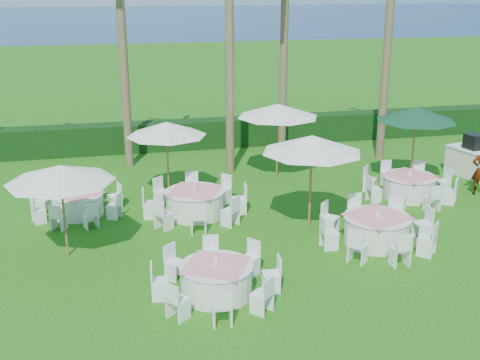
{
  "coord_description": "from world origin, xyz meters",
  "views": [
    {
      "loc": [
        -3.21,
        -13.11,
        6.84
      ],
      "look_at": [
        0.53,
        3.29,
        1.3
      ],
      "focal_mm": 45.0,
      "sensor_mm": 36.0,
      "label": 1
    }
  ],
  "objects_px": {
    "umbrella_b": "(312,144)",
    "banquet_table_f": "(409,186)",
    "banquet_table_d": "(78,204)",
    "umbrella_d": "(278,110)",
    "umbrella_c": "(166,129)",
    "umbrella_a": "(60,174)",
    "banquet_table_c": "(377,229)",
    "banquet_table_e": "(195,202)",
    "banquet_table_b": "(216,279)",
    "umbrella_green": "(416,114)"
  },
  "relations": [
    {
      "from": "umbrella_a",
      "to": "umbrella_c",
      "type": "bearing_deg",
      "value": 50.95
    },
    {
      "from": "umbrella_b",
      "to": "umbrella_green",
      "type": "height_order",
      "value": "umbrella_green"
    },
    {
      "from": "banquet_table_f",
      "to": "umbrella_c",
      "type": "relative_size",
      "value": 1.17
    },
    {
      "from": "banquet_table_c",
      "to": "banquet_table_e",
      "type": "xyz_separation_m",
      "value": [
        -4.52,
        3.21,
        -0.0
      ]
    },
    {
      "from": "banquet_table_b",
      "to": "umbrella_a",
      "type": "relative_size",
      "value": 1.08
    },
    {
      "from": "banquet_table_c",
      "to": "umbrella_c",
      "type": "height_order",
      "value": "umbrella_c"
    },
    {
      "from": "banquet_table_e",
      "to": "umbrella_b",
      "type": "height_order",
      "value": "umbrella_b"
    },
    {
      "from": "banquet_table_b",
      "to": "umbrella_c",
      "type": "height_order",
      "value": "umbrella_c"
    },
    {
      "from": "banquet_table_b",
      "to": "banquet_table_e",
      "type": "distance_m",
      "value": 5.04
    },
    {
      "from": "banquet_table_b",
      "to": "banquet_table_d",
      "type": "height_order",
      "value": "banquet_table_b"
    },
    {
      "from": "banquet_table_d",
      "to": "banquet_table_e",
      "type": "distance_m",
      "value": 3.61
    },
    {
      "from": "umbrella_d",
      "to": "banquet_table_f",
      "type": "bearing_deg",
      "value": -40.63
    },
    {
      "from": "banquet_table_b",
      "to": "umbrella_c",
      "type": "relative_size",
      "value": 1.15
    },
    {
      "from": "banquet_table_d",
      "to": "umbrella_c",
      "type": "distance_m",
      "value": 3.63
    },
    {
      "from": "banquet_table_e",
      "to": "banquet_table_f",
      "type": "xyz_separation_m",
      "value": [
        7.19,
        0.02,
        -0.02
      ]
    },
    {
      "from": "umbrella_c",
      "to": "umbrella_green",
      "type": "xyz_separation_m",
      "value": [
        8.48,
        -0.52,
        0.19
      ]
    },
    {
      "from": "banquet_table_e",
      "to": "umbrella_green",
      "type": "height_order",
      "value": "umbrella_green"
    },
    {
      "from": "banquet_table_f",
      "to": "umbrella_green",
      "type": "bearing_deg",
      "value": 59.42
    },
    {
      "from": "banquet_table_b",
      "to": "banquet_table_f",
      "type": "distance_m",
      "value": 9.02
    },
    {
      "from": "banquet_table_d",
      "to": "umbrella_d",
      "type": "distance_m",
      "value": 7.72
    },
    {
      "from": "umbrella_b",
      "to": "umbrella_green",
      "type": "xyz_separation_m",
      "value": [
        4.8,
        2.98,
        0.01
      ]
    },
    {
      "from": "banquet_table_c",
      "to": "umbrella_a",
      "type": "height_order",
      "value": "umbrella_a"
    },
    {
      "from": "banquet_table_f",
      "to": "umbrella_a",
      "type": "relative_size",
      "value": 1.1
    },
    {
      "from": "umbrella_b",
      "to": "banquet_table_f",
      "type": "bearing_deg",
      "value": 24.0
    },
    {
      "from": "banquet_table_b",
      "to": "umbrella_b",
      "type": "height_order",
      "value": "umbrella_b"
    },
    {
      "from": "umbrella_c",
      "to": "umbrella_a",
      "type": "bearing_deg",
      "value": -129.05
    },
    {
      "from": "banquet_table_c",
      "to": "banquet_table_e",
      "type": "bearing_deg",
      "value": 144.68
    },
    {
      "from": "banquet_table_d",
      "to": "banquet_table_e",
      "type": "relative_size",
      "value": 0.85
    },
    {
      "from": "banquet_table_b",
      "to": "banquet_table_e",
      "type": "xyz_separation_m",
      "value": [
        0.29,
        5.04,
        0.03
      ]
    },
    {
      "from": "banquet_table_b",
      "to": "banquet_table_f",
      "type": "relative_size",
      "value": 0.98
    },
    {
      "from": "umbrella_a",
      "to": "banquet_table_e",
      "type": "bearing_deg",
      "value": 29.92
    },
    {
      "from": "banquet_table_d",
      "to": "umbrella_d",
      "type": "bearing_deg",
      "value": 18.44
    },
    {
      "from": "banquet_table_b",
      "to": "banquet_table_f",
      "type": "height_order",
      "value": "banquet_table_f"
    },
    {
      "from": "umbrella_c",
      "to": "umbrella_d",
      "type": "distance_m",
      "value": 4.41
    },
    {
      "from": "banquet_table_d",
      "to": "umbrella_a",
      "type": "relative_size",
      "value": 0.98
    },
    {
      "from": "banquet_table_f",
      "to": "umbrella_a",
      "type": "bearing_deg",
      "value": -168.82
    },
    {
      "from": "banquet_table_e",
      "to": "umbrella_green",
      "type": "bearing_deg",
      "value": 8.4
    },
    {
      "from": "banquet_table_b",
      "to": "umbrella_green",
      "type": "height_order",
      "value": "umbrella_green"
    },
    {
      "from": "umbrella_a",
      "to": "umbrella_green",
      "type": "relative_size",
      "value": 0.99
    },
    {
      "from": "umbrella_a",
      "to": "banquet_table_c",
      "type": "bearing_deg",
      "value": -7.39
    },
    {
      "from": "banquet_table_f",
      "to": "umbrella_d",
      "type": "xyz_separation_m",
      "value": [
        -3.66,
        3.14,
        2.08
      ]
    },
    {
      "from": "banquet_table_d",
      "to": "umbrella_b",
      "type": "relative_size",
      "value": 0.95
    },
    {
      "from": "banquet_table_d",
      "to": "umbrella_a",
      "type": "bearing_deg",
      "value": -93.84
    },
    {
      "from": "banquet_table_b",
      "to": "umbrella_green",
      "type": "relative_size",
      "value": 1.06
    },
    {
      "from": "banquet_table_c",
      "to": "umbrella_d",
      "type": "relative_size",
      "value": 1.07
    },
    {
      "from": "banquet_table_d",
      "to": "banquet_table_e",
      "type": "xyz_separation_m",
      "value": [
        3.52,
        -0.81,
        0.05
      ]
    },
    {
      "from": "banquet_table_d",
      "to": "umbrella_green",
      "type": "bearing_deg",
      "value": 1.78
    },
    {
      "from": "umbrella_d",
      "to": "banquet_table_b",
      "type": "bearing_deg",
      "value": -114.97
    },
    {
      "from": "banquet_table_f",
      "to": "umbrella_c",
      "type": "bearing_deg",
      "value": 168.0
    },
    {
      "from": "banquet_table_e",
      "to": "umbrella_a",
      "type": "bearing_deg",
      "value": -150.08
    }
  ]
}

